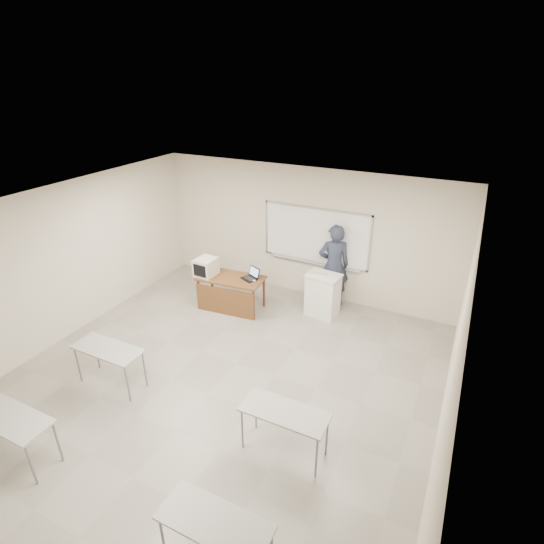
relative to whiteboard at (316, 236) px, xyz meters
The scene contains 10 objects.
floor 4.25m from the whiteboard, 94.32° to the right, with size 7.00×8.00×0.01m, color gray.
whiteboard is the anchor object (origin of this frame).
student_desks 5.39m from the whiteboard, 93.23° to the right, with size 4.40×2.20×0.73m.
instructor_desk 2.25m from the whiteboard, 133.78° to the right, with size 1.43×0.72×0.75m.
podium 1.35m from the whiteboard, 56.93° to the right, with size 0.69×0.50×0.96m.
crt_monitor 2.53m from the whiteboard, 142.82° to the right, with size 0.42×0.47×0.40m.
laptop 1.72m from the whiteboard, 130.00° to the right, with size 0.32×0.30×0.24m.
mouse 1.73m from the whiteboard, 123.36° to the right, with size 0.09×0.06×0.03m, color #B1B4BA.
keyboard 1.01m from the whiteboard, 66.38° to the right, with size 0.40×0.13×0.02m, color beige.
presenter 0.77m from the whiteboard, 21.21° to the right, with size 0.69×0.46×1.90m, color black.
Camera 1 is at (3.35, -4.42, 4.87)m, focal length 28.00 mm.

